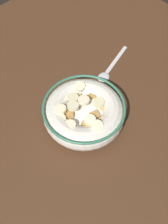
% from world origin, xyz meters
% --- Properties ---
extents(ground_plane, '(1.02, 1.02, 0.02)m').
position_xyz_m(ground_plane, '(0.00, 0.00, -0.01)').
color(ground_plane, '#472B19').
extents(cereal_bowl, '(0.19, 0.19, 0.06)m').
position_xyz_m(cereal_bowl, '(-0.00, 0.00, 0.03)').
color(cereal_bowl, silver).
rests_on(cereal_bowl, ground_plane).
extents(spoon, '(0.15, 0.06, 0.01)m').
position_xyz_m(spoon, '(0.15, 0.07, 0.00)').
color(spoon, silver).
rests_on(spoon, ground_plane).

